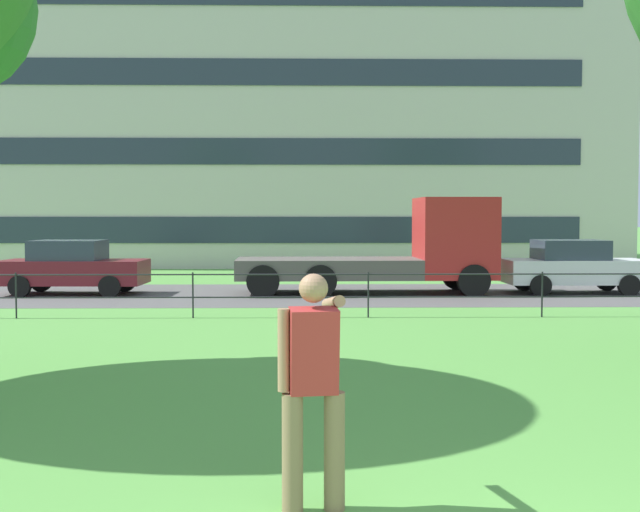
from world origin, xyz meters
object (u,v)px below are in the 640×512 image
Objects in this scene: car_white_left at (574,266)px; apartment_building_background at (274,91)px; car_maroon_far_right at (73,267)px; flatbed_truck_far_left at (403,251)px; person_thrower at (313,383)px.

car_white_left is 20.87m from apartment_building_background.
flatbed_truck_far_left reaches higher than car_maroon_far_right.
apartment_building_background is at bearing 92.61° from person_thrower.
person_thrower is 18.32m from car_white_left.
person_thrower is 0.06× the size of apartment_building_background.
car_maroon_far_right and car_white_left have the same top height.
apartment_building_background is (-4.32, 17.00, 7.18)m from flatbed_truck_far_left.
flatbed_truck_far_left reaches higher than car_white_left.
car_maroon_far_right is at bearing -179.34° from flatbed_truck_far_left.
car_maroon_far_right is 0.55× the size of flatbed_truck_far_left.
flatbed_truck_far_left is (2.78, 16.74, 0.24)m from person_thrower.
car_white_left is (4.89, -0.10, -0.44)m from flatbed_truck_far_left.
person_thrower is 0.45× the size of car_white_left.
apartment_building_background is (-1.54, 33.74, 7.42)m from person_thrower.
car_white_left is at bearing -1.15° from flatbed_truck_far_left.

